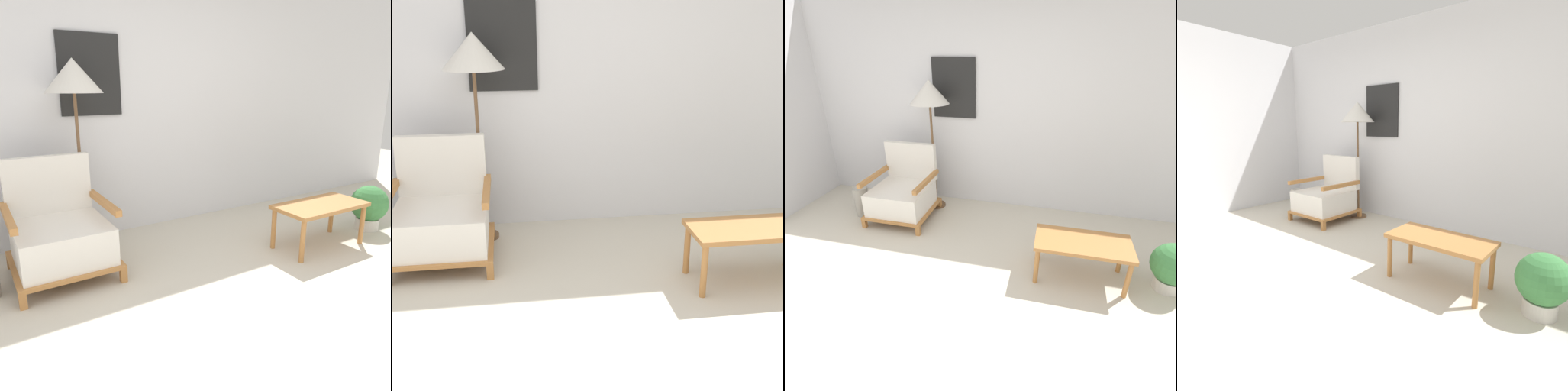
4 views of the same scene
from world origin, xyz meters
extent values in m
plane|color=beige|center=(0.00, 0.00, 0.00)|extent=(14.00, 14.00, 0.00)
cube|color=silver|center=(0.00, 2.30, 1.35)|extent=(8.00, 0.06, 2.70)
cube|color=black|center=(-0.58, 2.25, 1.55)|extent=(0.56, 0.02, 0.72)
cube|color=#B2753D|center=(-0.74, 1.22, 0.06)|extent=(0.05, 0.05, 0.11)
cube|color=#B2753D|center=(-1.46, 1.93, 0.06)|extent=(0.05, 0.05, 0.11)
cube|color=#B2753D|center=(-0.74, 1.93, 0.06)|extent=(0.05, 0.05, 0.11)
cube|color=#B2753D|center=(-1.10, 1.57, 0.13)|extent=(0.77, 0.76, 0.03)
cube|color=white|center=(-1.10, 1.55, 0.28)|extent=(0.69, 0.66, 0.29)
cube|color=white|center=(-1.10, 1.91, 0.67)|extent=(0.69, 0.08, 0.48)
cube|color=#B2753D|center=(-0.75, 1.57, 0.55)|extent=(0.05, 0.70, 0.05)
cylinder|color=brown|center=(-0.80, 1.98, 0.01)|extent=(0.24, 0.24, 0.03)
cylinder|color=brown|center=(-0.80, 1.98, 0.71)|extent=(0.03, 0.03, 1.37)
cone|color=silver|center=(-0.80, 1.98, 1.53)|extent=(0.48, 0.48, 0.28)
cube|color=#B2753D|center=(1.07, 0.92, 0.40)|extent=(0.87, 0.43, 0.04)
cylinder|color=#B2753D|center=(0.68, 0.74, 0.19)|extent=(0.04, 0.04, 0.38)
cylinder|color=#B2753D|center=(0.68, 1.09, 0.19)|extent=(0.04, 0.04, 0.38)
camera|label=1|loc=(-1.65, -1.33, 1.45)|focal=35.00mm
camera|label=2|loc=(-0.57, -2.35, 1.85)|focal=50.00mm
camera|label=3|loc=(0.72, -1.57, 2.03)|focal=28.00mm
camera|label=4|loc=(2.16, -1.33, 1.33)|focal=28.00mm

